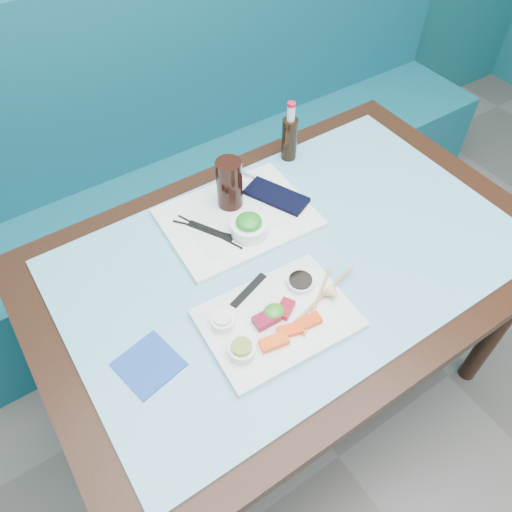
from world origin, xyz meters
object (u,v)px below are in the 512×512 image
cola_glass (229,184)px  cola_bottle_body (289,139)px  seaweed_bowl (249,228)px  booth_bench (169,187)px  blue_napkin (149,364)px  serving_tray (238,218)px  sashimi_plate (278,319)px  dining_table (291,276)px

cola_glass → cola_bottle_body: size_ratio=1.08×
cola_bottle_body → seaweed_bowl: bearing=-143.1°
booth_bench → seaweed_bowl: booth_bench is taller
blue_napkin → booth_bench: bearing=63.0°
cola_glass → blue_napkin: cola_glass is taller
cola_bottle_body → blue_napkin: (-0.70, -0.43, -0.07)m
serving_tray → cola_glass: size_ratio=2.71×
sashimi_plate → seaweed_bowl: (0.09, 0.27, 0.03)m
booth_bench → serving_tray: (-0.05, -0.64, 0.39)m
booth_bench → cola_glass: size_ratio=19.70×
cola_glass → dining_table: bearing=-80.1°
blue_napkin → sashimi_plate: bearing=-12.0°
seaweed_bowl → cola_glass: (0.02, 0.13, 0.06)m
cola_glass → serving_tray: bearing=-100.3°
sashimi_plate → cola_bottle_body: size_ratio=2.54×
dining_table → blue_napkin: size_ratio=10.98×
cola_bottle_body → booth_bench: bearing=115.4°
dining_table → cola_bottle_body: 0.45m
dining_table → cola_glass: 0.31m
dining_table → sashimi_plate: 0.24m
dining_table → cola_glass: size_ratio=9.19×
sashimi_plate → serving_tray: sashimi_plate is taller
seaweed_bowl → dining_table: bearing=-62.2°
sashimi_plate → serving_tray: size_ratio=0.87×
sashimi_plate → seaweed_bowl: size_ratio=3.54×
blue_napkin → dining_table: bearing=9.9°
dining_table → sashimi_plate: (-0.16, -0.15, 0.10)m
booth_bench → cola_glass: (-0.04, -0.59, 0.47)m
cola_glass → blue_napkin: bearing=-142.0°
sashimi_plate → cola_glass: cola_glass is taller
seaweed_bowl → cola_glass: 0.14m
booth_bench → blue_napkin: booth_bench is taller
seaweed_bowl → blue_napkin: 0.46m
booth_bench → cola_bottle_body: size_ratio=21.30×
sashimi_plate → blue_napkin: bearing=171.2°
cola_glass → sashimi_plate: bearing=-105.9°
sashimi_plate → serving_tray: 0.36m
dining_table → cola_bottle_body: size_ratio=9.94×
booth_bench → sashimi_plate: size_ratio=8.40×
serving_tray → cola_bottle_body: bearing=30.2°
booth_bench → cola_glass: 0.76m
booth_bench → sashimi_plate: (-0.16, -0.99, 0.39)m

